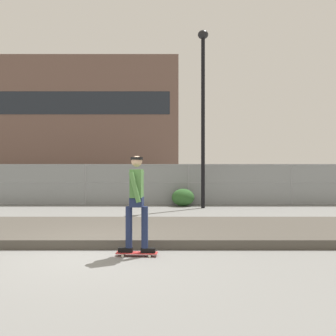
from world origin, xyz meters
name	(u,v)px	position (x,y,z in m)	size (l,w,h in m)	color
ground_plane	(97,254)	(0.00, 0.00, 0.00)	(120.00, 120.00, 0.00)	slate
gravel_berm	(113,230)	(0.00, 2.07, 0.10)	(16.83, 3.43, 0.20)	#4C473F
skateboard	(137,253)	(0.80, -0.13, 0.06)	(0.81, 0.25, 0.07)	#B22D2D
skater	(137,197)	(0.80, -0.13, 1.14)	(0.72, 0.59, 1.87)	black
chain_fence	(137,184)	(0.00, 8.90, 0.93)	(23.31, 0.06, 1.85)	gray
street_lamp	(203,99)	(2.87, 7.77, 4.57)	(0.44, 0.44, 7.43)	black
parked_car_near	(28,184)	(-5.96, 11.48, 0.84)	(4.56, 2.27, 1.66)	navy
library_building	(83,125)	(-9.33, 37.30, 7.02)	(23.75, 11.87, 14.03)	brown
shrub_left	(183,197)	(2.06, 8.47, 0.38)	(0.99, 0.81, 0.77)	#2D5B28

